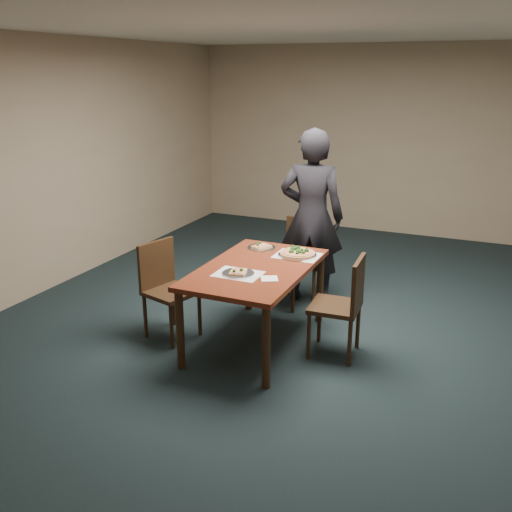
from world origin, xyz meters
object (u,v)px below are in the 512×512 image
at_px(dining_table, 256,276).
at_px(chair_far, 295,256).
at_px(chair_left, 165,284).
at_px(pizza_pan, 297,253).
at_px(diner, 312,217).
at_px(chair_right, 344,301).
at_px(slice_plate_far, 261,247).
at_px(slice_plate_near, 238,273).

bearing_deg(dining_table, chair_far, 90.90).
bearing_deg(chair_left, dining_table, -63.06).
bearing_deg(pizza_pan, diner, 99.00).
distance_m(chair_right, pizza_pan, 0.71).
height_order(chair_right, pizza_pan, chair_right).
distance_m(chair_right, diner, 1.38).
relative_size(dining_table, slice_plate_far, 5.36).
height_order(diner, slice_plate_near, diner).
distance_m(diner, pizza_pan, 0.80).
bearing_deg(dining_table, pizza_pan, 62.77).
bearing_deg(slice_plate_near, diner, 83.33).
distance_m(dining_table, pizza_pan, 0.52).
height_order(chair_left, slice_plate_far, chair_left).
xyz_separation_m(chair_left, diner, (0.96, 1.39, 0.42)).
relative_size(chair_left, diner, 0.49).
xyz_separation_m(chair_left, slice_plate_near, (0.79, -0.07, 0.25)).
xyz_separation_m(chair_right, slice_plate_near, (-0.86, -0.33, 0.25)).
relative_size(chair_left, pizza_pan, 2.48).
xyz_separation_m(chair_far, slice_plate_far, (-0.16, -0.56, 0.25)).
distance_m(diner, slice_plate_near, 1.48).
bearing_deg(dining_table, chair_left, -168.54).
bearing_deg(slice_plate_near, dining_table, 75.42).
xyz_separation_m(chair_left, slice_plate_far, (0.68, 0.70, 0.25)).
bearing_deg(pizza_pan, slice_plate_near, -113.07).
relative_size(chair_far, pizza_pan, 2.48).
bearing_deg(chair_far, chair_left, -104.80).
distance_m(pizza_pan, slice_plate_far, 0.41).
distance_m(chair_right, slice_plate_far, 1.09).
xyz_separation_m(pizza_pan, slice_plate_far, (-0.41, 0.08, -0.01)).
bearing_deg(diner, chair_far, 36.45).
xyz_separation_m(dining_table, diner, (0.11, 1.22, 0.28)).
distance_m(dining_table, chair_right, 0.81).
bearing_deg(diner, pizza_pan, 89.82).
xyz_separation_m(chair_far, diner, (0.13, 0.13, 0.42)).
height_order(chair_far, pizza_pan, chair_far).
relative_size(diner, slice_plate_far, 6.68).
distance_m(pizza_pan, slice_plate_near, 0.75).
bearing_deg(slice_plate_far, chair_left, -133.95).
bearing_deg(chair_right, pizza_pan, -125.13).
height_order(dining_table, slice_plate_near, slice_plate_near).
bearing_deg(slice_plate_near, chair_left, 175.17).
height_order(diner, pizza_pan, diner).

